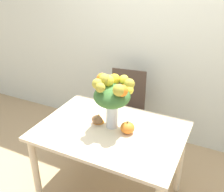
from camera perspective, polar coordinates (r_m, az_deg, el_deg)
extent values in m
cube|color=silver|center=(3.03, 10.16, 13.88)|extent=(8.00, 0.06, 2.70)
cube|color=beige|center=(2.21, -0.32, -7.59)|extent=(1.21, 0.86, 0.03)
cylinder|color=beige|center=(2.47, -16.21, -15.91)|extent=(0.06, 0.06, 0.74)
cylinder|color=beige|center=(2.92, -6.73, -7.48)|extent=(0.06, 0.06, 0.74)
cylinder|color=beige|center=(2.60, 14.63, -13.24)|extent=(0.06, 0.06, 0.74)
cylinder|color=silver|center=(2.18, 0.00, -4.09)|extent=(0.10, 0.10, 0.23)
cylinder|color=silver|center=(2.21, 0.00, -5.43)|extent=(0.09, 0.09, 0.11)
cylinder|color=#38662D|center=(2.15, 0.48, -3.30)|extent=(0.01, 0.01, 0.29)
cylinder|color=#38662D|center=(2.17, 0.37, -3.00)|extent=(0.00, 0.01, 0.29)
cylinder|color=#38662D|center=(2.18, -0.25, -2.95)|extent=(0.00, 0.01, 0.29)
cylinder|color=#38662D|center=(2.16, -0.52, -3.23)|extent=(0.00, 0.01, 0.29)
cylinder|color=#38662D|center=(2.14, -0.07, -3.45)|extent=(0.01, 0.00, 0.29)
ellipsoid|color=#38662D|center=(2.10, 0.00, 0.00)|extent=(0.30, 0.30, 0.18)
sphere|color=orange|center=(1.97, 2.21, 1.16)|extent=(0.09, 0.09, 0.09)
sphere|color=yellow|center=(2.11, 3.71, 1.29)|extent=(0.08, 0.08, 0.08)
sphere|color=orange|center=(2.09, -2.21, 3.84)|extent=(0.09, 0.09, 0.09)
sphere|color=#AD9E33|center=(1.94, 1.48, 1.28)|extent=(0.09, 0.09, 0.09)
sphere|color=#AD9E33|center=(2.12, -2.25, 2.98)|extent=(0.07, 0.07, 0.07)
sphere|color=yellow|center=(2.06, -0.80, 3.38)|extent=(0.09, 0.09, 0.09)
sphere|color=yellow|center=(2.17, 0.53, 3.65)|extent=(0.10, 0.10, 0.10)
sphere|color=#AD9E33|center=(2.05, -1.62, 3.64)|extent=(0.09, 0.09, 0.09)
sphere|color=#AD9E33|center=(2.01, -3.27, 2.67)|extent=(0.08, 0.08, 0.08)
sphere|color=#AD9E33|center=(2.13, 3.80, 2.64)|extent=(0.09, 0.09, 0.09)
sphere|color=#AD9E33|center=(1.97, -2.55, 1.83)|extent=(0.08, 0.08, 0.08)
sphere|color=yellow|center=(2.15, 2.61, 3.59)|extent=(0.08, 0.08, 0.08)
ellipsoid|color=orange|center=(2.14, 3.38, -6.89)|extent=(0.12, 0.12, 0.09)
cylinder|color=brown|center=(2.12, 3.42, -5.76)|extent=(0.02, 0.02, 0.02)
ellipsoid|color=#936642|center=(2.26, -3.27, -5.15)|extent=(0.10, 0.07, 0.08)
cone|color=orange|center=(2.28, -2.93, -4.77)|extent=(0.10, 0.10, 0.08)
sphere|color=#936642|center=(2.22, -3.82, -5.05)|extent=(0.03, 0.03, 0.03)
cube|color=#47382D|center=(3.01, 2.54, -4.68)|extent=(0.48, 0.48, 0.02)
cylinder|color=#47382D|center=(3.04, -1.54, -9.36)|extent=(0.04, 0.04, 0.43)
cylinder|color=#47382D|center=(2.97, 4.79, -10.50)|extent=(0.04, 0.04, 0.43)
cylinder|color=#47382D|center=(3.31, 0.39, -6.06)|extent=(0.04, 0.04, 0.43)
cylinder|color=#47382D|center=(3.24, 6.19, -7.01)|extent=(0.04, 0.04, 0.43)
cube|color=#47382D|center=(3.06, 3.64, 1.35)|extent=(0.40, 0.08, 0.50)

